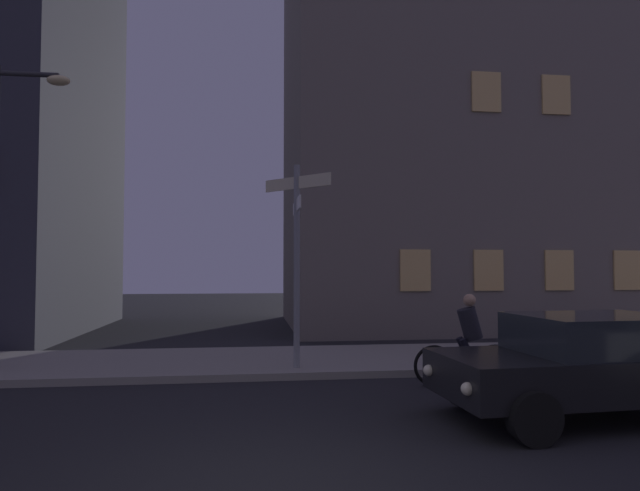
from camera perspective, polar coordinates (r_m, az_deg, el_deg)
name	(u,v)px	position (r m, az deg, el deg)	size (l,w,h in m)	color
sidewalk_kerb	(260,362)	(11.94, -6.33, -11.98)	(40.00, 3.45, 0.14)	gray
signpost	(297,245)	(10.65, -2.45, 0.07)	(1.19, 1.52, 3.95)	gray
street_lamp	(4,189)	(12.12, -30.18, 5.17)	(1.45, 0.28, 5.84)	#2D2D30
car_side_parked	(587,363)	(8.45, 26.17, -10.98)	(4.13, 2.18, 1.42)	black
cyclist	(467,343)	(10.04, 15.16, -9.83)	(1.82, 0.34, 1.61)	black
building_right_block	(440,69)	(21.75, 12.40, 17.59)	(11.11, 7.98, 18.94)	slate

